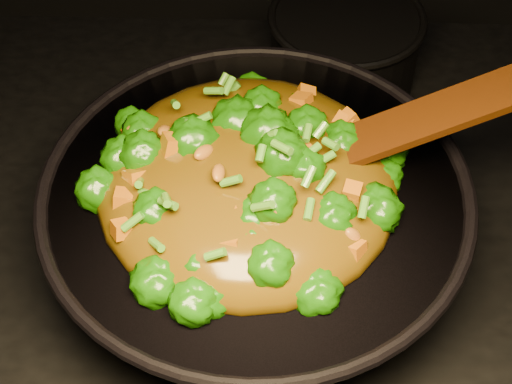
# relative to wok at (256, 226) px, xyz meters

# --- Properties ---
(wok) EXTENTS (0.49, 0.49, 0.12)m
(wok) POSITION_rel_wok_xyz_m (0.00, 0.00, 0.00)
(wok) COLOR black
(wok) RESTS_ON stovetop
(stir_fry) EXTENTS (0.36, 0.36, 0.10)m
(stir_fry) POSITION_rel_wok_xyz_m (-0.01, 0.00, 0.11)
(stir_fry) COLOR #185806
(stir_fry) RESTS_ON wok
(spatula) EXTENTS (0.32, 0.10, 0.13)m
(spatula) POSITION_rel_wok_xyz_m (0.13, 0.03, 0.12)
(spatula) COLOR #371306
(spatula) RESTS_ON wok
(back_pot) EXTENTS (0.23, 0.23, 0.11)m
(back_pot) POSITION_rel_wok_xyz_m (0.11, 0.30, -0.00)
(back_pot) COLOR black
(back_pot) RESTS_ON stovetop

